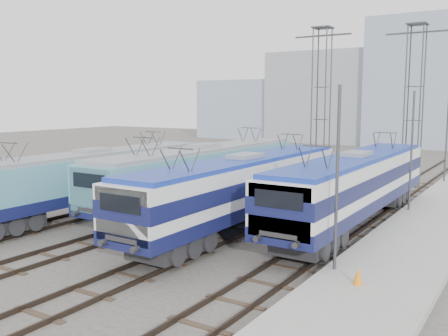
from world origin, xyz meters
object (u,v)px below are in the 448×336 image
locomotive_far_right (354,182)px  mast_front (337,183)px  locomotive_center_right (243,185)px  mast_mid (411,154)px  locomotive_far_left (91,177)px  locomotive_center_left (202,172)px  catenary_tower_west (321,98)px  catenary_tower_east (414,98)px  mast_rear (446,140)px  safety_cone (358,276)px

locomotive_far_right → mast_front: (1.85, -7.81, 1.22)m
locomotive_center_right → mast_mid: 10.13m
locomotive_center_right → locomotive_far_right: bearing=38.7°
locomotive_far_left → locomotive_center_left: size_ratio=0.96×
locomotive_center_left → locomotive_far_right: 9.03m
locomotive_center_right → catenary_tower_west: catenary_tower_west is taller
locomotive_far_left → locomotive_center_right: 9.18m
mast_mid → catenary_tower_west: bearing=137.1°
locomotive_center_right → mast_mid: (6.35, 7.79, 1.24)m
catenary_tower_east → catenary_tower_west: bearing=-162.9°
locomotive_far_right → mast_mid: size_ratio=2.55×
mast_mid → mast_rear: size_ratio=1.00×
safety_cone → catenary_tower_west: bearing=115.0°
mast_front → mast_mid: size_ratio=1.00×
locomotive_far_right → mast_rear: (1.85, 16.19, 1.22)m
locomotive_far_right → mast_front: 8.12m
locomotive_far_right → safety_cone: (3.07, -8.90, -1.68)m
mast_mid → safety_cone: (1.22, -13.09, -2.90)m
locomotive_far_left → locomotive_center_left: bearing=45.9°
locomotive_far_right → safety_cone: 9.56m
locomotive_far_left → mast_front: bearing=-9.0°
catenary_tower_west → safety_cone: catenary_tower_west is taller
locomotive_center_right → catenary_tower_east: catenary_tower_east is taller
locomotive_center_right → mast_front: (6.35, -4.21, 1.24)m
locomotive_center_right → mast_front: 7.72m
locomotive_center_right → locomotive_far_left: bearing=-168.8°
catenary_tower_east → mast_front: catenary_tower_east is taller
locomotive_far_left → mast_rear: mast_rear is taller
catenary_tower_west → safety_cone: (9.82, -21.09, -6.04)m
mast_rear → safety_cone: mast_rear is taller
locomotive_far_left → catenary_tower_east: bearing=55.9°
catenary_tower_west → catenary_tower_east: (6.50, 2.00, 0.00)m
locomotive_center_right → mast_mid: mast_mid is taller
locomotive_center_right → catenary_tower_east: bearing=76.6°
mast_rear → locomotive_center_left: bearing=-122.6°
catenary_tower_west → mast_mid: (8.60, -8.00, -3.14)m
catenary_tower_east → locomotive_far_right: bearing=-89.0°
locomotive_far_left → locomotive_center_right: locomotive_center_right is taller
locomotive_far_right → mast_mid: 4.74m
locomotive_far_left → mast_mid: (15.35, 9.58, 1.32)m
catenary_tower_west → mast_rear: bearing=24.9°
locomotive_far_right → catenary_tower_east: bearing=91.0°
catenary_tower_west → catenary_tower_east: same height
mast_mid → locomotive_center_left: bearing=-155.5°
mast_mid → safety_cone: 13.46m
locomotive_far_right → safety_cone: locomotive_far_right is taller
catenary_tower_west → catenary_tower_east: 6.80m
locomotive_center_left → locomotive_far_left: bearing=-134.1°
locomotive_far_left → mast_front: 15.60m
catenary_tower_west → mast_rear: size_ratio=1.71×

